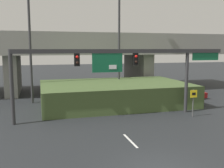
# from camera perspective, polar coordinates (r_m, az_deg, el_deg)

# --- Properties ---
(lane_markings) EXTENTS (0.14, 33.04, 0.01)m
(lane_markings) POSITION_cam_1_polar(r_m,az_deg,el_deg) (23.10, -2.44, -5.95)
(lane_markings) COLOR silver
(lane_markings) RESTS_ON ground
(signal_gantry) EXTENTS (17.30, 0.44, 5.42)m
(signal_gantry) POSITION_cam_1_polar(r_m,az_deg,el_deg) (20.63, 2.04, 4.91)
(signal_gantry) COLOR #2D2D30
(signal_gantry) RESTS_ON ground
(speed_limit_sign) EXTENTS (0.60, 0.11, 2.23)m
(speed_limit_sign) POSITION_cam_1_polar(r_m,az_deg,el_deg) (22.01, 17.29, -3.12)
(speed_limit_sign) COLOR #4C4C4C
(speed_limit_sign) RESTS_ON ground
(highway_light_pole_near) EXTENTS (0.70, 0.36, 14.69)m
(highway_light_pole_near) POSITION_cam_1_polar(r_m,az_deg,el_deg) (29.12, 1.56, 12.19)
(highway_light_pole_near) COLOR #2D2D30
(highway_light_pole_near) RESTS_ON ground
(highway_light_pole_far) EXTENTS (0.70, 0.36, 14.60)m
(highway_light_pole_far) POSITION_cam_1_polar(r_m,az_deg,el_deg) (27.28, -17.55, 12.04)
(highway_light_pole_far) COLOR #2D2D30
(highway_light_pole_far) RESTS_ON ground
(overpass_bridge) EXTENTS (38.25, 9.72, 7.28)m
(overpass_bridge) POSITION_cam_1_polar(r_m,az_deg,el_deg) (34.28, -7.15, 7.13)
(overpass_bridge) COLOR gray
(overpass_bridge) RESTS_ON ground
(grass_embankment) EXTENTS (14.25, 9.10, 2.07)m
(grass_embankment) POSITION_cam_1_polar(r_m,az_deg,el_deg) (26.12, 0.60, -2.02)
(grass_embankment) COLOR #42562D
(grass_embankment) RESTS_ON ground
(parked_sedan_near_right) EXTENTS (4.38, 2.22, 1.38)m
(parked_sedan_near_right) POSITION_cam_1_polar(r_m,az_deg,el_deg) (29.39, 15.77, -2.00)
(parked_sedan_near_right) COLOR maroon
(parked_sedan_near_right) RESTS_ON ground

